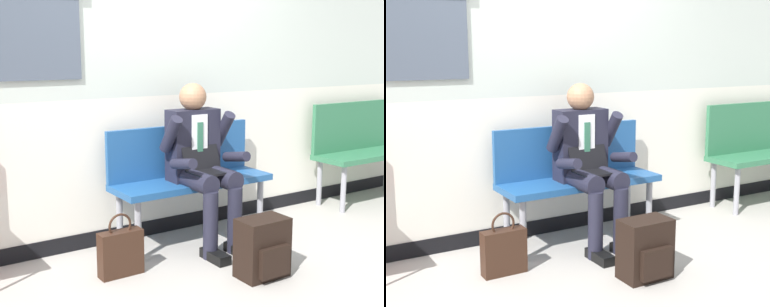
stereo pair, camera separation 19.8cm
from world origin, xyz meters
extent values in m
plane|color=#9E9991|center=(0.00, 0.00, 0.00)|extent=(18.00, 18.00, 0.00)
cube|color=silver|center=(0.00, 0.79, 0.63)|extent=(6.70, 0.12, 1.02)
cube|color=black|center=(0.00, 0.79, 0.06)|extent=(6.70, 0.14, 0.12)
cube|color=navy|center=(0.28, 0.44, 0.47)|extent=(1.29, 0.42, 0.05)
cube|color=navy|center=(0.28, 0.62, 0.70)|extent=(1.29, 0.04, 0.41)
cylinder|color=gray|center=(-0.29, 0.29, 0.22)|extent=(0.05, 0.05, 0.45)
cylinder|color=gray|center=(-0.29, 0.59, 0.22)|extent=(0.05, 0.05, 0.45)
cylinder|color=gray|center=(0.85, 0.29, 0.22)|extent=(0.05, 0.05, 0.45)
cylinder|color=gray|center=(0.85, 0.59, 0.22)|extent=(0.05, 0.05, 0.45)
cube|color=#2D6B47|center=(2.36, 0.44, 0.47)|extent=(1.18, 0.42, 0.05)
cube|color=#2D6B47|center=(2.36, 0.62, 0.74)|extent=(1.18, 0.04, 0.48)
cylinder|color=gray|center=(1.85, 0.29, 0.22)|extent=(0.05, 0.05, 0.45)
cylinder|color=gray|center=(1.85, 0.59, 0.22)|extent=(0.05, 0.05, 0.45)
cylinder|color=#1E1E2D|center=(0.17, 0.23, 0.54)|extent=(0.15, 0.40, 0.15)
cylinder|color=#1E1E2D|center=(0.17, 0.04, 0.25)|extent=(0.11, 0.11, 0.50)
cube|color=black|center=(0.17, -0.02, 0.04)|extent=(0.10, 0.26, 0.07)
cylinder|color=#1E1E2D|center=(0.39, 0.23, 0.54)|extent=(0.15, 0.40, 0.15)
cylinder|color=#1E1E2D|center=(0.39, 0.04, 0.25)|extent=(0.11, 0.11, 0.50)
cube|color=black|center=(0.39, -0.02, 0.04)|extent=(0.10, 0.26, 0.07)
cube|color=#1E1E2D|center=(0.28, 0.44, 0.77)|extent=(0.40, 0.18, 0.55)
cube|color=silver|center=(0.28, 0.35, 0.82)|extent=(0.14, 0.01, 0.39)
cube|color=#2D664C|center=(0.28, 0.34, 0.79)|extent=(0.05, 0.01, 0.33)
sphere|color=#9E7051|center=(0.28, 0.44, 1.14)|extent=(0.21, 0.21, 0.21)
cylinder|color=#1E1E2D|center=(0.04, 0.37, 0.88)|extent=(0.09, 0.25, 0.30)
cylinder|color=#1E1E2D|center=(0.04, 0.20, 0.69)|extent=(0.08, 0.27, 0.12)
cylinder|color=#1E1E2D|center=(0.52, 0.37, 0.88)|extent=(0.09, 0.25, 0.30)
cylinder|color=#1E1E2D|center=(0.52, 0.20, 0.69)|extent=(0.08, 0.27, 0.12)
cube|color=black|center=(0.28, 0.20, 0.60)|extent=(0.32, 0.22, 0.02)
cube|color=black|center=(0.28, 0.33, 0.71)|extent=(0.32, 0.08, 0.21)
cube|color=black|center=(0.27, -0.41, 0.20)|extent=(0.34, 0.21, 0.40)
cube|color=black|center=(0.27, -0.53, 0.14)|extent=(0.23, 0.04, 0.20)
cube|color=#331E14|center=(-0.51, 0.12, 0.16)|extent=(0.30, 0.11, 0.31)
torus|color=#331E14|center=(-0.51, 0.12, 0.35)|extent=(0.17, 0.02, 0.17)
camera|label=1|loc=(-2.01, -3.03, 1.50)|focal=50.97mm
camera|label=2|loc=(-1.84, -3.13, 1.50)|focal=50.97mm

